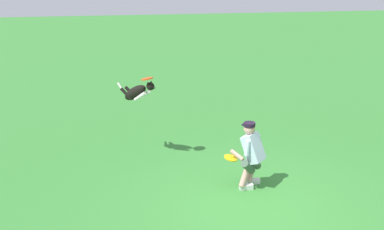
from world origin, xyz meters
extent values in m
plane|color=#367F33|center=(0.00, 0.00, 0.00)|extent=(60.00, 60.00, 0.00)
cube|color=silver|center=(-0.23, -0.96, 0.05)|extent=(0.26, 0.10, 0.10)
cylinder|color=tan|center=(-0.19, -0.99, 0.24)|extent=(0.29, 0.30, 0.37)
cylinder|color=#405845|center=(-0.22, -0.94, 0.47)|extent=(0.39, 0.39, 0.37)
cube|color=silver|center=(-0.03, -0.76, 0.05)|extent=(0.26, 0.10, 0.10)
cylinder|color=tan|center=(0.00, -0.79, 0.24)|extent=(0.29, 0.30, 0.37)
cylinder|color=#405845|center=(-0.05, -0.77, 0.47)|extent=(0.39, 0.39, 0.37)
cube|color=silver|center=(-0.16, -0.83, 0.81)|extent=(0.53, 0.53, 0.58)
cylinder|color=silver|center=(-0.28, -0.99, 0.87)|extent=(0.16, 0.16, 0.29)
cylinder|color=silver|center=(-0.01, -0.70, 0.87)|extent=(0.16, 0.16, 0.29)
cylinder|color=tan|center=(0.15, -0.83, 0.69)|extent=(0.26, 0.26, 0.19)
cylinder|color=tan|center=(-0.27, -1.03, 0.71)|extent=(0.16, 0.16, 0.27)
sphere|color=tan|center=(-0.09, -0.90, 1.17)|extent=(0.21, 0.21, 0.21)
cylinder|color=black|center=(-0.09, -0.90, 1.26)|extent=(0.22, 0.22, 0.07)
cylinder|color=black|center=(-0.02, -0.97, 1.23)|extent=(0.12, 0.12, 0.02)
ellipsoid|color=black|center=(1.93, -2.70, 1.45)|extent=(0.66, 0.62, 0.53)
ellipsoid|color=white|center=(1.80, -2.58, 1.43)|extent=(0.12, 0.17, 0.15)
sphere|color=black|center=(1.62, -2.42, 1.66)|extent=(0.17, 0.17, 0.17)
cone|color=black|center=(1.55, -2.36, 1.64)|extent=(0.13, 0.13, 0.09)
cone|color=black|center=(1.67, -2.40, 1.73)|extent=(0.06, 0.06, 0.07)
cone|color=black|center=(1.60, -2.48, 1.73)|extent=(0.06, 0.06, 0.07)
cylinder|color=white|center=(1.84, -2.52, 1.42)|extent=(0.28, 0.26, 0.25)
cylinder|color=white|center=(1.74, -2.63, 1.42)|extent=(0.28, 0.26, 0.25)
cylinder|color=black|center=(2.12, -2.77, 1.42)|extent=(0.28, 0.26, 0.25)
cylinder|color=black|center=(2.02, -2.88, 1.42)|extent=(0.28, 0.26, 0.25)
cylinder|color=white|center=(2.22, -2.96, 1.50)|extent=(0.18, 0.17, 0.23)
cylinder|color=#E44810|center=(1.68, -2.44, 1.82)|extent=(0.35, 0.35, 0.08)
cylinder|color=yellow|center=(0.25, -0.89, 0.61)|extent=(0.27, 0.26, 0.10)
camera|label=1|loc=(2.25, 6.95, 4.18)|focal=43.68mm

